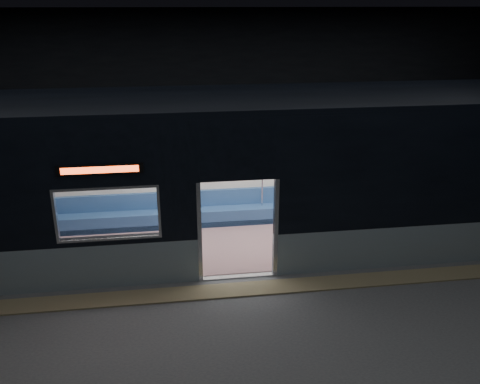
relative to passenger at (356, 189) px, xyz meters
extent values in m
cube|color=#47494C|center=(-3.32, -3.55, -0.80)|extent=(24.00, 14.00, 0.01)
cube|color=black|center=(-3.32, -3.55, 4.19)|extent=(24.00, 14.00, 0.04)
cube|color=black|center=(-3.32, 3.43, 1.71)|extent=(24.00, 0.04, 5.00)
cube|color=#8C7F59|center=(-3.32, -3.00, -0.78)|extent=(22.80, 0.50, 0.03)
cube|color=gray|center=(1.53, -2.49, -0.34)|extent=(8.30, 0.12, 0.90)
cube|color=black|center=(1.53, -2.49, 1.26)|extent=(8.30, 0.12, 2.30)
cube|color=black|center=(-3.32, -2.49, 1.83)|extent=(1.40, 0.12, 1.15)
cube|color=#B7BABC|center=(-4.06, -2.49, 0.23)|extent=(0.08, 0.14, 2.05)
cube|color=#B7BABC|center=(-2.58, -2.49, 0.23)|extent=(0.08, 0.14, 2.05)
cube|color=black|center=(-5.77, -2.57, 1.60)|extent=(1.50, 0.04, 0.18)
cube|color=red|center=(-5.77, -2.58, 1.60)|extent=(1.34, 0.03, 0.12)
cube|color=beige|center=(-3.32, 0.39, 0.81)|extent=(18.00, 0.12, 3.20)
cube|color=black|center=(-3.32, -1.05, 2.48)|extent=(18.00, 3.00, 0.15)
cube|color=gray|center=(-3.32, -1.05, -0.77)|extent=(17.76, 2.76, 0.04)
cube|color=beige|center=(-3.32, -1.05, 1.56)|extent=(17.76, 2.76, 0.10)
cube|color=#2D5683|center=(-3.32, 0.07, -0.55)|extent=(11.00, 0.48, 0.41)
cube|color=#2D5683|center=(-3.32, 0.26, -0.14)|extent=(11.00, 0.10, 0.40)
cube|color=slate|center=(-6.62, -2.14, -0.55)|extent=(4.40, 0.48, 0.41)
cube|color=slate|center=(-0.02, -2.14, -0.55)|extent=(4.40, 0.48, 0.41)
cylinder|color=silver|center=(-4.27, -2.18, 0.38)|extent=(0.04, 0.04, 2.26)
cylinder|color=silver|center=(-4.27, 0.08, 0.38)|extent=(0.04, 0.04, 2.26)
cylinder|color=silver|center=(-2.37, -2.18, 0.38)|extent=(0.04, 0.04, 2.26)
cylinder|color=silver|center=(-2.37, 0.08, 0.38)|extent=(0.04, 0.04, 2.26)
cylinder|color=silver|center=(-3.32, 0.03, 1.16)|extent=(11.00, 0.03, 0.03)
cube|color=black|center=(-0.10, -0.15, -0.26)|extent=(0.17, 0.46, 0.16)
cube|color=black|center=(0.10, -0.15, -0.26)|extent=(0.17, 0.46, 0.16)
cylinder|color=black|center=(-0.10, -0.36, -0.54)|extent=(0.11, 0.11, 0.43)
cylinder|color=black|center=(0.10, -0.36, -0.54)|extent=(0.11, 0.11, 0.43)
cube|color=#D16084|center=(0.00, 0.04, -0.24)|extent=(0.39, 0.21, 0.19)
cylinder|color=#D16084|center=(0.00, 0.07, 0.10)|extent=(0.42, 0.42, 0.51)
sphere|color=tan|center=(0.00, 0.05, 0.46)|extent=(0.20, 0.20, 0.20)
sphere|color=black|center=(0.00, 0.09, 0.50)|extent=(0.21, 0.21, 0.21)
cube|color=black|center=(0.04, -0.22, -0.12)|extent=(0.31, 0.28, 0.14)
cube|color=white|center=(-1.27, 0.31, 0.67)|extent=(0.97, 0.03, 0.63)
camera|label=1|loc=(-4.53, -11.28, 4.36)|focal=38.00mm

